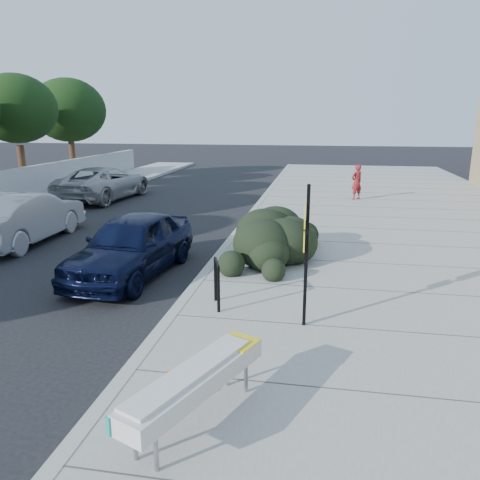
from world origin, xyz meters
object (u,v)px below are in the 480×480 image
object	(u,v)px
bench	(196,381)
bike_rack	(217,279)
sedan_navy	(132,245)
pedestrian	(357,182)
sign_post	(306,247)
wagon_silver	(23,217)
suv_silver	(104,183)

from	to	relation	value
bench	bike_rack	bearing A→B (deg)	121.88
sedan_navy	pedestrian	world-z (taller)	pedestrian
bench	sign_post	bearing A→B (deg)	92.21
wagon_silver	suv_silver	xyz separation A→B (m)	(-1.18, 7.92, -0.02)
bench	sign_post	world-z (taller)	sign_post
sedan_navy	pedestrian	distance (m)	12.87
sign_post	sedan_navy	bearing A→B (deg)	147.23
bench	sedan_navy	bearing A→B (deg)	142.48
wagon_silver	pedestrian	distance (m)	13.86
wagon_silver	suv_silver	distance (m)	8.00
bench	pedestrian	size ratio (longest dim) A/B	1.45
suv_silver	sign_post	bearing A→B (deg)	132.72
bike_rack	pedestrian	xyz separation A→B (m)	(3.46, 13.30, 0.23)
bench	pedestrian	world-z (taller)	pedestrian
bench	sedan_navy	distance (m)	6.34
suv_silver	pedestrian	world-z (taller)	pedestrian
bench	sign_post	xyz separation A→B (m)	(1.15, 3.02, 0.89)
bench	pedestrian	xyz separation A→B (m)	(2.90, 16.89, 0.24)
sedan_navy	wagon_silver	bearing A→B (deg)	157.71
sign_post	suv_silver	world-z (taller)	sign_post
bench	sedan_navy	size ratio (longest dim) A/B	0.52
bench	suv_silver	size ratio (longest dim) A/B	0.41
bike_rack	wagon_silver	distance (m)	8.27
suv_silver	bench	bearing A→B (deg)	123.95
bike_rack	sedan_navy	distance (m)	3.20
bench	sedan_navy	world-z (taller)	sedan_navy
suv_silver	sedan_navy	bearing A→B (deg)	123.79
bike_rack	pedestrian	world-z (taller)	pedestrian
sedan_navy	suv_silver	world-z (taller)	suv_silver
sign_post	bench	bearing A→B (deg)	-113.17
sign_post	sedan_navy	xyz separation A→B (m)	(-4.27, 2.50, -0.83)
bench	suv_silver	xyz separation A→B (m)	(-8.81, 15.81, 0.07)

